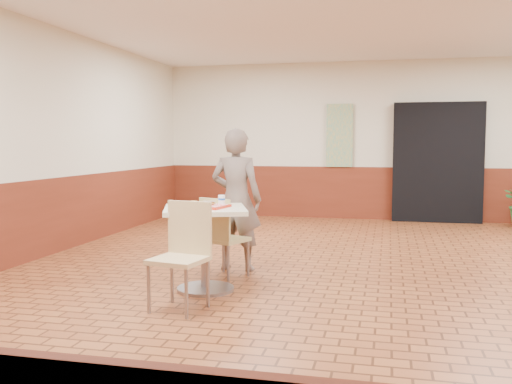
% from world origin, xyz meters
% --- Properties ---
extents(room_shell, '(8.01, 10.01, 3.01)m').
position_xyz_m(room_shell, '(0.00, 0.00, 1.50)').
color(room_shell, brown).
rests_on(room_shell, ground).
extents(wainscot_band, '(8.00, 10.00, 1.00)m').
position_xyz_m(wainscot_band, '(0.00, 0.00, 0.50)').
color(wainscot_band, '#5A2011').
rests_on(wainscot_band, ground).
extents(corridor_doorway, '(1.60, 0.22, 2.20)m').
position_xyz_m(corridor_doorway, '(1.20, 4.88, 1.10)').
color(corridor_doorway, black).
rests_on(corridor_doorway, ground).
extents(promo_poster, '(0.50, 0.03, 1.20)m').
position_xyz_m(promo_poster, '(-0.60, 4.94, 1.60)').
color(promo_poster, gray).
rests_on(promo_poster, wainscot_band).
extents(main_table, '(0.79, 0.79, 0.83)m').
position_xyz_m(main_table, '(-1.43, -0.76, 0.56)').
color(main_table, '#EEE7BF').
rests_on(main_table, ground).
extents(chair_main_front, '(0.51, 0.51, 0.95)m').
position_xyz_m(chair_main_front, '(-1.43, -1.38, 0.53)').
color(chair_main_front, '#D3B67E').
rests_on(chair_main_front, ground).
extents(chair_main_back, '(0.53, 0.53, 0.88)m').
position_xyz_m(chair_main_back, '(-1.41, -0.25, 0.49)').
color(chair_main_back, tan).
rests_on(chair_main_back, ground).
extents(customer, '(0.62, 0.42, 1.63)m').
position_xyz_m(customer, '(-1.37, 0.21, 0.82)').
color(customer, '#6D5E54').
rests_on(customer, ground).
extents(serving_tray, '(0.42, 0.33, 0.03)m').
position_xyz_m(serving_tray, '(-1.43, -0.76, 0.85)').
color(serving_tray, red).
rests_on(serving_tray, main_table).
extents(ring_donut, '(0.10, 0.10, 0.03)m').
position_xyz_m(ring_donut, '(-1.56, -0.71, 0.87)').
color(ring_donut, gold).
rests_on(ring_donut, serving_tray).
extents(long_john_donut, '(0.14, 0.08, 0.04)m').
position_xyz_m(long_john_donut, '(-1.38, -0.77, 0.88)').
color(long_john_donut, '#B27234').
rests_on(long_john_donut, serving_tray).
extents(paper_cup, '(0.07, 0.07, 0.09)m').
position_xyz_m(paper_cup, '(-1.29, -0.64, 0.90)').
color(paper_cup, white).
rests_on(paper_cup, serving_tray).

